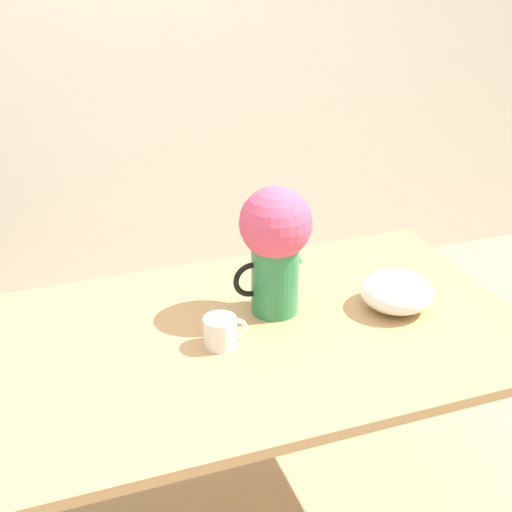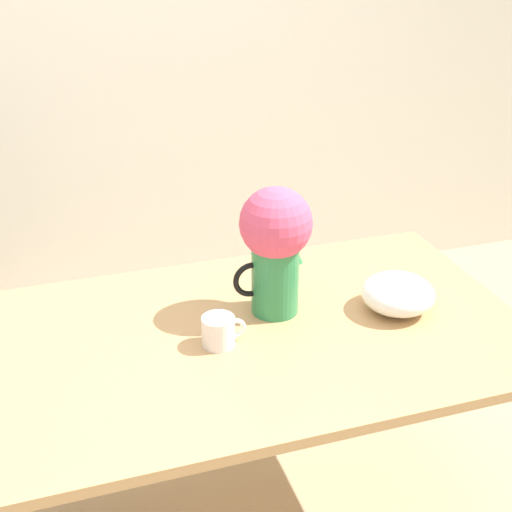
{
  "view_description": "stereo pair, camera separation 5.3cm",
  "coord_description": "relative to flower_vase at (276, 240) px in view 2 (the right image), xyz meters",
  "views": [
    {
      "loc": [
        -0.38,
        -1.45,
        1.82
      ],
      "look_at": [
        0.22,
        0.22,
        0.94
      ],
      "focal_mm": 50.0,
      "sensor_mm": 36.0,
      "label": 1
    },
    {
      "loc": [
        -0.33,
        -1.46,
        1.82
      ],
      "look_at": [
        0.22,
        0.22,
        0.94
      ],
      "focal_mm": 50.0,
      "sensor_mm": 36.0,
      "label": 2
    }
  ],
  "objects": [
    {
      "name": "flower_vase",
      "position": [
        0.0,
        0.0,
        0.0
      ],
      "size": [
        0.23,
        0.2,
        0.38
      ],
      "color": "#2D844C",
      "rests_on": "table"
    },
    {
      "name": "coffee_mug",
      "position": [
        -0.2,
        -0.12,
        -0.18
      ],
      "size": [
        0.12,
        0.09,
        0.08
      ],
      "color": "white",
      "rests_on": "table"
    },
    {
      "name": "table",
      "position": [
        -0.11,
        -0.09,
        -0.31
      ],
      "size": [
        1.56,
        0.91,
        0.75
      ],
      "color": "tan",
      "rests_on": "ground_plane"
    },
    {
      "name": "wall_back",
      "position": [
        -0.28,
        1.56,
        0.32
      ],
      "size": [
        8.0,
        0.05,
        2.6
      ],
      "color": "silver",
      "rests_on": "ground_plane"
    },
    {
      "name": "white_bowl",
      "position": [
        0.34,
        -0.11,
        -0.17
      ],
      "size": [
        0.21,
        0.21,
        0.11
      ],
      "color": "white",
      "rests_on": "table"
    }
  ]
}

